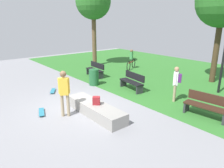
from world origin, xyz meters
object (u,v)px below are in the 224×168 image
(park_bench_near_path, at_px, (95,69))
(pedestrian_with_backpack, at_px, (176,81))
(backpack_on_ledge, at_px, (96,101))
(tree_broad_elm, at_px, (223,1))
(skateboard_spare, at_px, (53,91))
(cyclist_on_bicycle, at_px, (131,61))
(skateboard_by_ledge, at_px, (41,112))
(trash_bin, at_px, (94,77))
(park_bench_by_oak, at_px, (132,81))
(park_bench_center_lawn, at_px, (206,105))
(tree_leaning_ash, at_px, (93,2))
(skater_performing_trick, at_px, (64,90))
(concrete_ledge, at_px, (95,109))

(park_bench_near_path, xyz_separation_m, pedestrian_with_backpack, (5.95, 0.30, 0.48))
(backpack_on_ledge, bearing_deg, tree_broad_elm, 36.84)
(skateboard_spare, relative_size, cyclist_on_bicycle, 0.47)
(skateboard_by_ledge, distance_m, trash_bin, 4.29)
(backpack_on_ledge, bearing_deg, park_bench_by_oak, 63.68)
(skateboard_by_ledge, relative_size, pedestrian_with_backpack, 0.51)
(park_bench_center_lawn, bearing_deg, trash_bin, -171.18)
(park_bench_by_oak, bearing_deg, skateboard_by_ledge, -91.92)
(backpack_on_ledge, height_order, skateboard_spare, backpack_on_ledge)
(trash_bin, distance_m, pedestrian_with_backpack, 4.70)
(skateboard_by_ledge, distance_m, tree_broad_elm, 10.97)
(tree_leaning_ash, distance_m, pedestrian_with_backpack, 9.88)
(skateboard_by_ledge, xyz_separation_m, skateboard_spare, (-2.20, 1.47, 0.00))
(cyclist_on_bicycle, bearing_deg, skater_performing_trick, -60.95)
(park_bench_center_lawn, relative_size, trash_bin, 1.79)
(cyclist_on_bicycle, bearing_deg, park_bench_near_path, -88.08)
(park_bench_center_lawn, bearing_deg, pedestrian_with_backpack, 163.35)
(concrete_ledge, distance_m, backpack_on_ledge, 0.40)
(park_bench_near_path, height_order, pedestrian_with_backpack, pedestrian_with_backpack)
(park_bench_near_path, bearing_deg, cyclist_on_bicycle, 91.92)
(skater_performing_trick, bearing_deg, cyclist_on_bicycle, 119.05)
(concrete_ledge, height_order, skater_performing_trick, skater_performing_trick)
(concrete_ledge, xyz_separation_m, park_bench_center_lawn, (2.88, 3.18, 0.25))
(cyclist_on_bicycle, bearing_deg, tree_leaning_ash, -153.67)
(tree_leaning_ash, relative_size, cyclist_on_bicycle, 3.78)
(park_bench_by_oak, distance_m, tree_leaning_ash, 8.12)
(concrete_ledge, relative_size, trash_bin, 3.35)
(cyclist_on_bicycle, bearing_deg, skateboard_spare, -79.49)
(skateboard_spare, height_order, park_bench_by_oak, park_bench_by_oak)
(backpack_on_ledge, height_order, park_bench_near_path, park_bench_near_path)
(concrete_ledge, xyz_separation_m, trash_bin, (-3.29, 2.22, 0.23))
(skateboard_by_ledge, xyz_separation_m, park_bench_near_path, (-3.38, 5.02, 0.42))
(skateboard_by_ledge, xyz_separation_m, pedestrian_with_backpack, (2.58, 5.32, 0.90))
(park_bench_near_path, bearing_deg, tree_leaning_ash, 145.98)
(backpack_on_ledge, distance_m, park_bench_near_path, 5.97)
(pedestrian_with_backpack, distance_m, cyclist_on_bicycle, 6.82)
(concrete_ledge, xyz_separation_m, park_bench_by_oak, (-1.27, 3.31, 0.25))
(park_bench_center_lawn, bearing_deg, skater_performing_trick, -130.07)
(skater_performing_trick, xyz_separation_m, cyclist_on_bicycle, (-4.32, 7.77, -0.44))
(concrete_ledge, bearing_deg, skateboard_by_ledge, -131.59)
(skateboard_by_ledge, relative_size, park_bench_near_path, 0.50)
(park_bench_center_lawn, bearing_deg, tree_broad_elm, 113.56)
(skateboard_spare, distance_m, tree_broad_elm, 10.40)
(skater_performing_trick, xyz_separation_m, skateboard_spare, (-3.03, 0.82, -1.01))
(cyclist_on_bicycle, bearing_deg, tree_broad_elm, 13.24)
(trash_bin, bearing_deg, skater_performing_trick, -49.95)
(park_bench_by_oak, bearing_deg, concrete_ledge, -68.97)
(tree_leaning_ash, xyz_separation_m, cyclist_on_bicycle, (2.84, 1.41, -4.25))
(concrete_ledge, distance_m, park_bench_center_lawn, 4.30)
(concrete_ledge, bearing_deg, backpack_on_ledge, 2.37)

